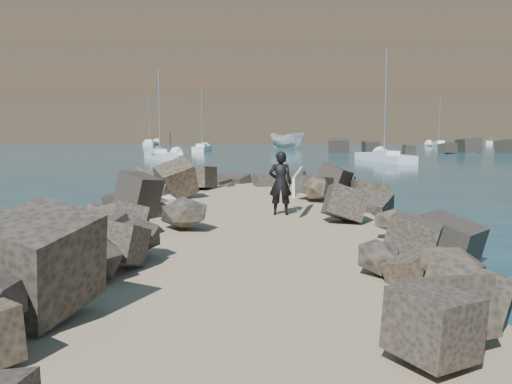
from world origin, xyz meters
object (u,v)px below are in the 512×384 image
boat_imported (287,140)px  sailboat_b (202,148)px  surfboard_resting (148,193)px  surfer_with_board (283,183)px

boat_imported → sailboat_b: bearing=174.5°
surfboard_resting → sailboat_b: size_ratio=0.28×
surfboard_resting → surfer_with_board: 3.98m
surfboard_resting → sailboat_b: bearing=56.8°
surfboard_resting → boat_imported: boat_imported is taller
surfboard_resting → boat_imported: bearing=46.4°
surfboard_resting → boat_imported: 65.42m
boat_imported → surfer_with_board: 66.36m
surfer_with_board → sailboat_b: size_ratio=0.25×
surfer_with_board → sailboat_b: sailboat_b is taller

